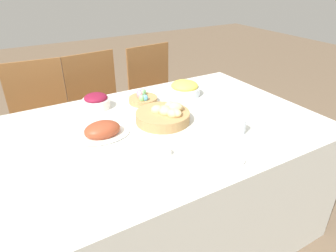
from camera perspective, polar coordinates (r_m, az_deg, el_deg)
The scene contains 16 objects.
ground_plane at distance 2.10m, azimuth -1.93°, elevation -19.12°, with size 12.00×12.00×0.00m, color brown.
dining_table at distance 1.84m, azimuth -2.13°, elevation -10.90°, with size 1.82×1.16×0.77m.
chair_far_right at distance 2.68m, azimuth -2.19°, elevation 5.51°, with size 0.46×0.46×0.95m.
chair_far_center at distance 2.50m, azimuth -12.83°, elevation 3.06°, with size 0.46×0.46×0.95m.
chair_far_left at distance 2.43m, azimuth -22.74°, elevation 0.68°, with size 0.45×0.45×0.95m.
bread_basket at distance 1.66m, azimuth -0.72°, elevation 2.07°, with size 0.30×0.30×0.11m.
egg_basket at distance 1.92m, azimuth -4.82°, elevation 5.23°, with size 0.18×0.18×0.08m.
ham_platter at distance 1.56m, azimuth -12.37°, elevation -0.90°, with size 0.29×0.20×0.09m.
beet_salad_bowl at distance 1.88m, azimuth -13.53°, elevation 4.59°, with size 0.16×0.16×0.09m.
pineapple_bowl at distance 2.03m, azimuth 3.16°, elevation 7.16°, with size 0.21×0.21×0.10m.
dinner_plate at distance 1.39m, azimuth 9.76°, elevation -5.75°, with size 0.23×0.23×0.01m.
fork at distance 1.31m, azimuth 4.94°, elevation -7.62°, with size 0.01×0.17×0.00m.
knife at distance 1.47m, azimuth 14.03°, elevation -4.20°, with size 0.01×0.17×0.00m.
spoon at distance 1.49m, azimuth 14.87°, elevation -3.87°, with size 0.01×0.17×0.00m.
drinking_cup at distance 1.59m, azimuth 13.40°, elevation 0.02°, with size 0.07×0.07×0.08m.
butter_dish at distance 1.38m, azimuth -1.85°, elevation -5.02°, with size 0.10×0.06×0.03m.
Camera 1 is at (-0.66, -1.27, 1.54)m, focal length 32.00 mm.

